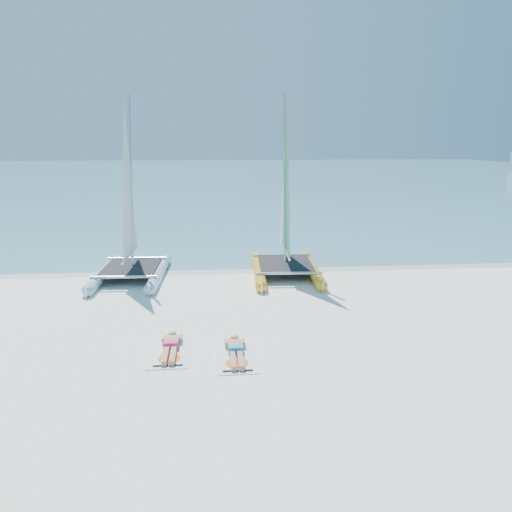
# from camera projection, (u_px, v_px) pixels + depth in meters

# --- Properties ---
(ground) EXTENTS (140.00, 140.00, 0.00)m
(ground) POSITION_uv_depth(u_px,v_px,m) (245.00, 315.00, 15.15)
(ground) COLOR white
(ground) RESTS_ON ground
(sea) EXTENTS (140.00, 115.00, 0.01)m
(sea) POSITION_uv_depth(u_px,v_px,m) (216.00, 175.00, 76.25)
(sea) COLOR #70B9BC
(sea) RESTS_ON ground
(wet_sand_strip) EXTENTS (140.00, 1.40, 0.01)m
(wet_sand_strip) POSITION_uv_depth(u_px,v_px,m) (236.00, 269.00, 20.49)
(wet_sand_strip) COLOR silver
(wet_sand_strip) RESTS_ON ground
(catamaran_blue) EXTENTS (2.67, 5.28, 7.08)m
(catamaran_blue) POSITION_uv_depth(u_px,v_px,m) (129.00, 223.00, 18.83)
(catamaran_blue) COLOR #A2C3D6
(catamaran_blue) RESTS_ON ground
(catamaran_yellow) EXTENTS (2.81, 5.74, 7.23)m
(catamaran_yellow) POSITION_uv_depth(u_px,v_px,m) (285.00, 215.00, 19.71)
(catamaran_yellow) COLOR #F4A619
(catamaran_yellow) RESTS_ON ground
(towel_a) EXTENTS (1.00, 1.85, 0.02)m
(towel_a) POSITION_uv_depth(u_px,v_px,m) (170.00, 353.00, 12.41)
(towel_a) COLOR white
(towel_a) RESTS_ON ground
(sunbather_a) EXTENTS (0.37, 1.73, 0.26)m
(sunbather_a) POSITION_uv_depth(u_px,v_px,m) (171.00, 346.00, 12.57)
(sunbather_a) COLOR tan
(sunbather_a) RESTS_ON towel_a
(towel_b) EXTENTS (1.00, 1.85, 0.02)m
(towel_b) POSITION_uv_depth(u_px,v_px,m) (236.00, 358.00, 12.15)
(towel_b) COLOR white
(towel_b) RESTS_ON ground
(sunbather_b) EXTENTS (0.37, 1.73, 0.26)m
(sunbather_b) POSITION_uv_depth(u_px,v_px,m) (236.00, 350.00, 12.31)
(sunbather_b) COLOR tan
(sunbather_b) RESTS_ON towel_b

